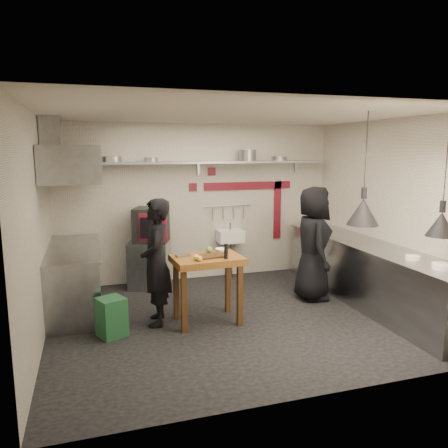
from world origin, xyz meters
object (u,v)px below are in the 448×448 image
object	(u,v)px
combi_oven	(151,225)
chef_right	(313,243)
prep_table	(207,289)
green_bin	(112,317)
oven_stand	(150,264)
chef_left	(156,262)

from	to	relation	value
combi_oven	chef_right	distance (m)	2.69
combi_oven	prep_table	xyz separation A→B (m)	(0.50, -1.76, -0.63)
combi_oven	green_bin	bearing A→B (deg)	-93.50
green_bin	chef_right	bearing A→B (deg)	9.75
oven_stand	chef_left	distance (m)	1.71
combi_oven	chef_left	distance (m)	1.63
oven_stand	chef_left	bearing A→B (deg)	-75.12
combi_oven	prep_table	size ratio (longest dim) A/B	0.63
green_bin	prep_table	size ratio (longest dim) A/B	0.54
oven_stand	combi_oven	distance (m)	0.69
combi_oven	prep_table	distance (m)	1.93
green_bin	chef_left	world-z (taller)	chef_left
oven_stand	chef_right	xyz separation A→B (m)	(2.37, -1.36, 0.49)
oven_stand	chef_right	bearing A→B (deg)	-10.37
green_bin	chef_left	bearing A→B (deg)	21.88
oven_stand	chef_left	size ratio (longest dim) A/B	0.47
combi_oven	oven_stand	bearing A→B (deg)	151.12
oven_stand	combi_oven	size ratio (longest dim) A/B	1.38
prep_table	chef_left	size ratio (longest dim) A/B	0.54
prep_table	chef_left	distance (m)	0.79
prep_table	combi_oven	bearing A→B (deg)	102.36
green_bin	chef_right	xyz separation A→B (m)	(3.12, 0.54, 0.64)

